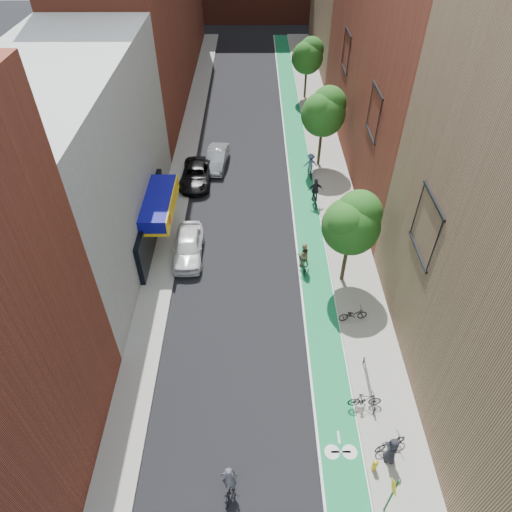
{
  "coord_description": "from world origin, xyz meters",
  "views": [
    {
      "loc": [
        0.09,
        -10.36,
        20.54
      ],
      "look_at": [
        0.19,
        10.67,
        1.5
      ],
      "focal_mm": 32.0,
      "sensor_mm": 36.0,
      "label": 1
    }
  ],
  "objects_px": {
    "parked_car_black": "(196,175)",
    "parked_car_silver": "(217,158)",
    "cyclist_lead": "(230,485)",
    "cyclist_lane_mid": "(315,195)",
    "fire_hydrant": "(375,465)",
    "parked_car_white": "(188,246)",
    "pedestrian": "(392,450)",
    "cyclist_lane_near": "(303,259)",
    "cyclist_lane_far": "(310,166)"
  },
  "relations": [
    {
      "from": "cyclist_lane_mid",
      "to": "cyclist_lane_far",
      "type": "distance_m",
      "value": 3.98
    },
    {
      "from": "cyclist_lane_far",
      "to": "pedestrian",
      "type": "distance_m",
      "value": 23.61
    },
    {
      "from": "cyclist_lane_far",
      "to": "fire_hydrant",
      "type": "height_order",
      "value": "cyclist_lane_far"
    },
    {
      "from": "parked_car_silver",
      "to": "cyclist_lead",
      "type": "relative_size",
      "value": 2.14
    },
    {
      "from": "parked_car_white",
      "to": "cyclist_lead",
      "type": "relative_size",
      "value": 2.26
    },
    {
      "from": "parked_car_silver",
      "to": "cyclist_lane_mid",
      "type": "height_order",
      "value": "cyclist_lane_mid"
    },
    {
      "from": "pedestrian",
      "to": "parked_car_black",
      "type": "bearing_deg",
      "value": -152.62
    },
    {
      "from": "parked_car_white",
      "to": "cyclist_lane_near",
      "type": "relative_size",
      "value": 2.3
    },
    {
      "from": "parked_car_white",
      "to": "cyclist_lead",
      "type": "height_order",
      "value": "cyclist_lead"
    },
    {
      "from": "cyclist_lane_far",
      "to": "pedestrian",
      "type": "height_order",
      "value": "cyclist_lane_far"
    },
    {
      "from": "fire_hydrant",
      "to": "cyclist_lead",
      "type": "bearing_deg",
      "value": -172.07
    },
    {
      "from": "parked_car_silver",
      "to": "fire_hydrant",
      "type": "xyz_separation_m",
      "value": [
        8.38,
        -25.68,
        -0.23
      ]
    },
    {
      "from": "parked_car_silver",
      "to": "parked_car_white",
      "type": "bearing_deg",
      "value": -90.13
    },
    {
      "from": "parked_car_black",
      "to": "cyclist_lane_near",
      "type": "xyz_separation_m",
      "value": [
        7.8,
        -10.31,
        0.15
      ]
    },
    {
      "from": "parked_car_white",
      "to": "pedestrian",
      "type": "bearing_deg",
      "value": -54.81
    },
    {
      "from": "parked_car_white",
      "to": "parked_car_silver",
      "type": "distance_m",
      "value": 11.52
    },
    {
      "from": "parked_car_silver",
      "to": "cyclist_lane_mid",
      "type": "xyz_separation_m",
      "value": [
        7.78,
        -5.64,
        0.14
      ]
    },
    {
      "from": "pedestrian",
      "to": "fire_hydrant",
      "type": "distance_m",
      "value": 0.98
    },
    {
      "from": "parked_car_black",
      "to": "fire_hydrant",
      "type": "xyz_separation_m",
      "value": [
        9.9,
        -23.19,
        -0.2
      ]
    },
    {
      "from": "fire_hydrant",
      "to": "cyclist_lane_far",
      "type": "bearing_deg",
      "value": 91.43
    },
    {
      "from": "cyclist_lead",
      "to": "cyclist_lane_far",
      "type": "relative_size",
      "value": 1.02
    },
    {
      "from": "parked_car_white",
      "to": "cyclist_lead",
      "type": "distance_m",
      "value": 15.46
    },
    {
      "from": "parked_car_silver",
      "to": "cyclist_lane_mid",
      "type": "distance_m",
      "value": 9.61
    },
    {
      "from": "parked_car_white",
      "to": "fire_hydrant",
      "type": "relative_size",
      "value": 6.97
    },
    {
      "from": "cyclist_lane_near",
      "to": "fire_hydrant",
      "type": "xyz_separation_m",
      "value": [
        2.1,
        -12.88,
        -0.35
      ]
    },
    {
      "from": "parked_car_silver",
      "to": "fire_hydrant",
      "type": "bearing_deg",
      "value": -66.03
    },
    {
      "from": "parked_car_silver",
      "to": "cyclist_lead",
      "type": "xyz_separation_m",
      "value": [
        2.1,
        -26.55,
        -0.01
      ]
    },
    {
      "from": "pedestrian",
      "to": "fire_hydrant",
      "type": "bearing_deg",
      "value": -57.31
    },
    {
      "from": "parked_car_white",
      "to": "cyclist_lane_far",
      "type": "height_order",
      "value": "cyclist_lane_far"
    },
    {
      "from": "parked_car_black",
      "to": "parked_car_silver",
      "type": "xyz_separation_m",
      "value": [
        1.52,
        2.49,
        0.03
      ]
    },
    {
      "from": "cyclist_lane_near",
      "to": "cyclist_lane_mid",
      "type": "bearing_deg",
      "value": -111.62
    },
    {
      "from": "parked_car_silver",
      "to": "pedestrian",
      "type": "bearing_deg",
      "value": -64.22
    },
    {
      "from": "pedestrian",
      "to": "cyclist_lead",
      "type": "bearing_deg",
      "value": -77.11
    },
    {
      "from": "parked_car_white",
      "to": "cyclist_lane_far",
      "type": "bearing_deg",
      "value": 45.76
    },
    {
      "from": "cyclist_lead",
      "to": "fire_hydrant",
      "type": "bearing_deg",
      "value": -162.22
    },
    {
      "from": "parked_car_white",
      "to": "cyclist_lane_far",
      "type": "xyz_separation_m",
      "value": [
        8.99,
        9.78,
        0.16
      ]
    },
    {
      "from": "parked_car_black",
      "to": "cyclist_lead",
      "type": "relative_size",
      "value": 2.44
    },
    {
      "from": "parked_car_silver",
      "to": "pedestrian",
      "type": "xyz_separation_m",
      "value": [
        9.13,
        -25.24,
        0.23
      ]
    },
    {
      "from": "parked_car_silver",
      "to": "pedestrian",
      "type": "distance_m",
      "value": 26.84
    },
    {
      "from": "cyclist_lane_mid",
      "to": "pedestrian",
      "type": "distance_m",
      "value": 19.64
    },
    {
      "from": "parked_car_black",
      "to": "parked_car_silver",
      "type": "relative_size",
      "value": 1.14
    },
    {
      "from": "cyclist_lane_far",
      "to": "parked_car_white",
      "type": "bearing_deg",
      "value": 39.16
    },
    {
      "from": "cyclist_lead",
      "to": "cyclist_lane_mid",
      "type": "relative_size",
      "value": 0.94
    },
    {
      "from": "cyclist_lead",
      "to": "cyclist_lane_near",
      "type": "relative_size",
      "value": 1.02
    },
    {
      "from": "cyclist_lead",
      "to": "cyclist_lane_mid",
      "type": "distance_m",
      "value": 21.66
    },
    {
      "from": "parked_car_black",
      "to": "fire_hydrant",
      "type": "relative_size",
      "value": 7.51
    },
    {
      "from": "parked_car_silver",
      "to": "pedestrian",
      "type": "relative_size",
      "value": 2.75
    },
    {
      "from": "parked_car_white",
      "to": "cyclist_lane_near",
      "type": "height_order",
      "value": "cyclist_lane_near"
    },
    {
      "from": "parked_car_black",
      "to": "pedestrian",
      "type": "relative_size",
      "value": 3.12
    },
    {
      "from": "parked_car_white",
      "to": "parked_car_black",
      "type": "xyz_separation_m",
      "value": [
        -0.31,
        8.96,
        -0.1
      ]
    }
  ]
}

